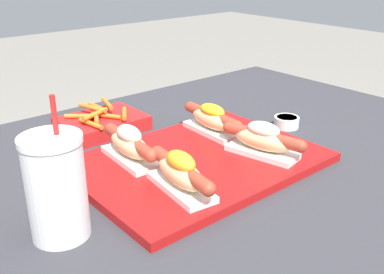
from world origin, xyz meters
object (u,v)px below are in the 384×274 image
at_px(hot_dog_0, 181,173).
at_px(fries_basket, 102,123).
at_px(serving_tray, 198,162).
at_px(sauce_bowl, 287,121).
at_px(drink_cup, 56,187).
at_px(hot_dog_3, 212,119).
at_px(hot_dog_2, 130,144).
at_px(hot_dog_1, 263,139).

height_order(hot_dog_0, fries_basket, hot_dog_0).
distance_m(serving_tray, hot_dog_0, 0.15).
bearing_deg(sauce_bowl, serving_tray, -176.05).
distance_m(sauce_bowl, drink_cup, 0.65).
bearing_deg(hot_dog_3, hot_dog_0, -143.84).
distance_m(hot_dog_3, sauce_bowl, 0.21).
height_order(hot_dog_0, sauce_bowl, hot_dog_0).
bearing_deg(hot_dog_3, fries_basket, 127.71).
bearing_deg(fries_basket, hot_dog_2, -105.11).
height_order(hot_dog_2, fries_basket, hot_dog_2).
height_order(drink_cup, fries_basket, drink_cup).
bearing_deg(fries_basket, hot_dog_0, -98.63).
relative_size(hot_dog_0, drink_cup, 0.85).
bearing_deg(hot_dog_0, drink_cup, 170.59).
bearing_deg(serving_tray, sauce_bowl, 3.95).
height_order(serving_tray, hot_dog_0, hot_dog_0).
height_order(hot_dog_1, sauce_bowl, hot_dog_1).
distance_m(serving_tray, hot_dog_3, 0.15).
height_order(serving_tray, hot_dog_1, hot_dog_1).
bearing_deg(sauce_bowl, hot_dog_3, 162.57).
distance_m(hot_dog_0, fries_basket, 0.39).
distance_m(hot_dog_3, fries_basket, 0.28).
relative_size(hot_dog_1, fries_basket, 0.96).
relative_size(hot_dog_2, fries_basket, 0.98).
bearing_deg(serving_tray, fries_basket, 100.02).
xyz_separation_m(hot_dog_0, fries_basket, (0.06, 0.39, -0.03)).
bearing_deg(hot_dog_0, hot_dog_2, 90.49).
distance_m(sauce_bowl, fries_basket, 0.46).
height_order(sauce_bowl, drink_cup, drink_cup).
height_order(hot_dog_0, hot_dog_3, hot_dog_0).
xyz_separation_m(hot_dog_2, fries_basket, (0.06, 0.22, -0.03)).
bearing_deg(sauce_bowl, hot_dog_2, 172.07).
xyz_separation_m(hot_dog_3, drink_cup, (-0.44, -0.13, 0.03)).
xyz_separation_m(hot_dog_0, hot_dog_2, (-0.00, 0.16, 0.00)).
distance_m(hot_dog_2, hot_dog_3, 0.23).
xyz_separation_m(serving_tray, hot_dog_0, (-0.11, -0.08, 0.04)).
bearing_deg(hot_dog_2, serving_tray, -35.64).
distance_m(hot_dog_1, hot_dog_3, 0.16).
distance_m(hot_dog_2, sauce_bowl, 0.43).
distance_m(serving_tray, drink_cup, 0.34).
bearing_deg(hot_dog_0, hot_dog_3, 36.16).
xyz_separation_m(hot_dog_0, hot_dog_3, (0.23, 0.17, -0.00)).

